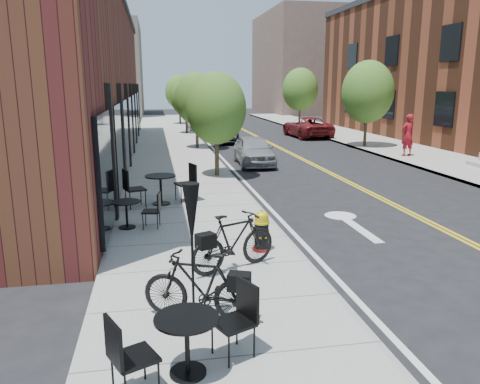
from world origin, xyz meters
TOP-DOWN VIEW (x-y plane):
  - ground at (0.00, 0.00)m, footprint 120.00×120.00m
  - sidewalk_near at (-2.00, 10.00)m, footprint 4.00×70.00m
  - sidewalk_far at (10.00, 10.00)m, footprint 4.00×70.00m
  - building_near at (-6.50, 14.00)m, footprint 5.00×28.00m
  - bg_building_left at (-8.00, 48.00)m, footprint 8.00×14.00m
  - bg_building_right at (16.00, 50.00)m, footprint 10.00×16.00m
  - tree_near_a at (-0.60, 9.00)m, footprint 2.20×2.20m
  - tree_near_b at (-0.60, 17.00)m, footprint 2.30×2.30m
  - tree_near_c at (-0.60, 25.00)m, footprint 2.10×2.10m
  - tree_near_d at (-0.60, 33.00)m, footprint 2.40×2.40m
  - tree_far_b at (8.60, 16.00)m, footprint 2.80×2.80m
  - tree_far_c at (8.60, 28.00)m, footprint 2.80×2.80m
  - fire_hydrant at (-0.79, 0.73)m, footprint 0.49×0.49m
  - bicycle_left at (-2.32, -1.97)m, footprint 1.78×1.11m
  - bicycle_right at (-1.52, -0.18)m, footprint 1.85×1.21m
  - bistro_set_a at (-2.60, -3.24)m, footprint 1.78×1.14m
  - bistro_set_b at (-3.60, 2.81)m, footprint 1.61×0.78m
  - bistro_set_c at (-2.75, 4.97)m, footprint 2.06×1.13m
  - patio_umbrella at (-2.42, -2.05)m, footprint 0.33×0.33m
  - parked_car_a at (1.40, 11.75)m, footprint 1.67×3.82m
  - parked_car_b at (1.46, 20.13)m, footprint 1.95×4.25m
  - parked_car_c at (0.80, 28.64)m, footprint 2.59×5.16m
  - parked_car_far at (7.21, 21.89)m, footprint 2.45×4.91m
  - pedestrian at (8.98, 12.23)m, footprint 0.81×0.62m

SIDE VIEW (x-z plane):
  - ground at x=0.00m, z-range 0.00..0.00m
  - sidewalk_near at x=-2.00m, z-range 0.00..0.12m
  - sidewalk_far at x=10.00m, z-range 0.00..0.12m
  - fire_hydrant at x=-0.79m, z-range 0.10..0.96m
  - bistro_set_b at x=-3.60m, z-range 0.12..0.97m
  - bistro_set_a at x=-2.60m, z-range 0.12..1.07m
  - parked_car_a at x=1.40m, z-range 0.00..1.28m
  - bicycle_left at x=-2.32m, z-range 0.12..1.16m
  - bicycle_right at x=-1.52m, z-range 0.12..1.20m
  - bistro_set_c at x=-2.75m, z-range 0.12..1.21m
  - parked_car_far at x=7.21m, z-range 0.00..1.34m
  - parked_car_b at x=1.46m, z-range 0.00..1.35m
  - parked_car_c at x=0.80m, z-range 0.00..1.44m
  - pedestrian at x=8.98m, z-range 0.12..2.10m
  - patio_umbrella at x=-2.42m, z-range 0.57..2.62m
  - tree_near_c at x=-0.60m, z-range 0.69..4.37m
  - tree_near_a at x=-0.60m, z-range 0.70..4.51m
  - tree_near_b at x=-0.60m, z-range 0.72..4.70m
  - tree_near_d at x=-0.60m, z-range 0.73..4.85m
  - tree_far_b at x=8.60m, z-range 0.75..5.37m
  - tree_far_c at x=8.60m, z-range 0.75..5.37m
  - building_near at x=-6.50m, z-range 0.00..7.00m
  - bg_building_left at x=-8.00m, z-range 0.00..10.00m
  - bg_building_right at x=16.00m, z-range 0.00..12.00m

